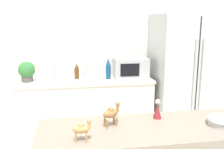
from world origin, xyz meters
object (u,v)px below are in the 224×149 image
at_px(fruit_bowl, 224,121).
at_px(camel_figurine_second, 82,128).
at_px(back_bottle_1, 86,68).
at_px(back_bottle_4, 57,71).
at_px(refrigerator, 184,77).
at_px(potted_plant, 27,71).
at_px(paper_towel_roll, 42,70).
at_px(back_bottle_3, 108,69).
at_px(back_bottle_0, 77,71).
at_px(wise_man_figurine_crimson, 157,110).
at_px(microwave, 130,68).
at_px(camel_figurine, 111,113).
at_px(back_bottle_2, 55,68).

height_order(fruit_bowl, camel_figurine_second, camel_figurine_second).
distance_m(back_bottle_1, back_bottle_4, 0.40).
xyz_separation_m(refrigerator, back_bottle_1, (-1.41, 0.14, 0.15)).
bearing_deg(potted_plant, paper_towel_roll, 12.36).
height_order(potted_plant, back_bottle_3, back_bottle_3).
bearing_deg(back_bottle_4, back_bottle_3, -2.26).
height_order(back_bottle_0, wise_man_figurine_crimson, same).
bearing_deg(back_bottle_3, microwave, 9.82).
relative_size(fruit_bowl, wise_man_figurine_crimson, 1.51).
xyz_separation_m(refrigerator, camel_figurine, (-1.35, -1.75, 0.19)).
height_order(back_bottle_2, camel_figurine_second, back_bottle_2).
height_order(microwave, back_bottle_3, back_bottle_3).
relative_size(refrigerator, back_bottle_1, 6.05).
distance_m(back_bottle_0, back_bottle_1, 0.14).
bearing_deg(wise_man_figurine_crimson, back_bottle_2, 114.63).
xyz_separation_m(fruit_bowl, wise_man_figurine_crimson, (-0.40, 0.20, 0.03)).
relative_size(back_bottle_0, camel_figurine, 1.39).
relative_size(paper_towel_roll, back_bottle_0, 1.22).
relative_size(back_bottle_4, camel_figurine, 1.67).
bearing_deg(paper_towel_roll, camel_figurine_second, -77.63).
bearing_deg(fruit_bowl, paper_towel_roll, 125.85).
xyz_separation_m(back_bottle_1, back_bottle_3, (0.30, -0.09, 0.00)).
bearing_deg(back_bottle_1, back_bottle_4, -171.56).
relative_size(back_bottle_1, camel_figurine_second, 2.09).
height_order(refrigerator, wise_man_figurine_crimson, refrigerator).
distance_m(back_bottle_1, camel_figurine, 1.89).
relative_size(back_bottle_2, camel_figurine, 1.90).
relative_size(back_bottle_2, fruit_bowl, 1.44).
xyz_separation_m(back_bottle_0, back_bottle_3, (0.43, -0.07, 0.03)).
bearing_deg(microwave, wise_man_figurine_crimson, -96.73).
bearing_deg(wise_man_figurine_crimson, camel_figurine, -165.93).
relative_size(microwave, back_bottle_0, 2.09).
height_order(camel_figurine, wise_man_figurine_crimson, camel_figurine).
xyz_separation_m(microwave, back_bottle_4, (-1.02, -0.03, -0.01)).
distance_m(refrigerator, wise_man_figurine_crimson, 1.95).
bearing_deg(fruit_bowl, back_bottle_0, 115.64).
relative_size(back_bottle_1, back_bottle_4, 1.07).
xyz_separation_m(potted_plant, microwave, (1.41, 0.06, -0.00)).
bearing_deg(camel_figurine_second, microwave, 69.41).
xyz_separation_m(back_bottle_3, wise_man_figurine_crimson, (0.12, -1.72, 0.01)).
height_order(refrigerator, microwave, refrigerator).
relative_size(back_bottle_4, fruit_bowl, 1.26).
height_order(back_bottle_1, back_bottle_2, back_bottle_2).
height_order(back_bottle_2, back_bottle_4, back_bottle_2).
relative_size(refrigerator, back_bottle_0, 7.79).
xyz_separation_m(paper_towel_roll, wise_man_figurine_crimson, (1.01, -1.76, 0.01)).
bearing_deg(microwave, back_bottle_3, -170.18).
height_order(potted_plant, paper_towel_roll, paper_towel_roll).
xyz_separation_m(microwave, camel_figurine_second, (-0.77, -2.05, 0.03)).
xyz_separation_m(refrigerator, back_bottle_4, (-1.81, 0.08, 0.14)).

